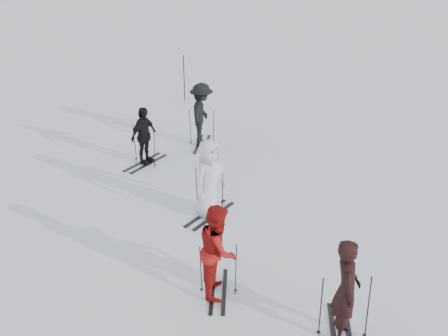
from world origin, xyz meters
name	(u,v)px	position (x,y,z in m)	size (l,w,h in m)	color
ground	(216,222)	(0.00, 0.00, 0.00)	(120.00, 120.00, 0.00)	silver
skier_near_dark	(346,291)	(3.06, -3.48, 0.98)	(0.71, 0.47, 1.96)	black
skier_red	(218,251)	(0.64, -2.67, 0.96)	(0.93, 0.73, 1.92)	maroon
skier_grey	(209,179)	(-0.22, 0.31, 0.99)	(0.97, 0.63, 1.98)	silver
skier_uphill_left	(144,136)	(-2.82, 2.98, 0.87)	(1.02, 0.42, 1.73)	black
skier_uphill_far	(202,115)	(-1.50, 4.76, 1.01)	(1.30, 0.75, 2.01)	black
skis_near_dark	(344,306)	(3.06, -3.48, 0.66)	(0.96, 1.81, 1.32)	black
skis_red	(218,268)	(0.64, -2.67, 0.56)	(0.81, 1.53, 1.12)	black
skis_grey	(209,192)	(-0.22, 0.31, 0.63)	(0.92, 1.74, 1.27)	black
skis_uphill_left	(144,144)	(-2.82, 2.98, 0.62)	(0.90, 1.69, 1.23)	black
skis_uphill_far	(202,127)	(-1.50, 4.76, 0.61)	(0.89, 1.69, 1.23)	black
piste_marker	(184,78)	(-3.30, 9.23, 0.90)	(0.04, 0.04, 1.79)	black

